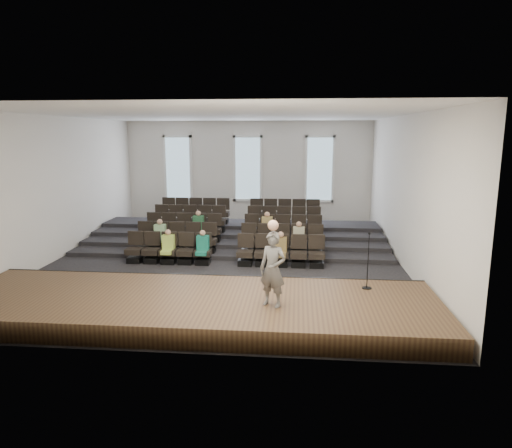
% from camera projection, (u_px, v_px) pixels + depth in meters
% --- Properties ---
extents(ground, '(14.00, 14.00, 0.00)m').
position_uv_depth(ground, '(227.00, 260.00, 16.12)').
color(ground, black).
rests_on(ground, ground).
extents(ceiling, '(12.00, 14.00, 0.02)m').
position_uv_depth(ceiling, '(225.00, 115.00, 15.14)').
color(ceiling, white).
rests_on(ceiling, ground).
extents(wall_back, '(12.00, 0.04, 5.00)m').
position_uv_depth(wall_back, '(248.00, 173.00, 22.49)').
color(wall_back, silver).
rests_on(wall_back, ground).
extents(wall_front, '(12.00, 0.04, 5.00)m').
position_uv_depth(wall_front, '(169.00, 234.00, 8.78)').
color(wall_front, silver).
rests_on(wall_front, ground).
extents(wall_left, '(0.04, 14.00, 5.00)m').
position_uv_depth(wall_left, '(58.00, 188.00, 16.17)').
color(wall_left, silver).
rests_on(wall_left, ground).
extents(wall_right, '(0.04, 14.00, 5.00)m').
position_uv_depth(wall_right, '(405.00, 192.00, 15.10)').
color(wall_right, silver).
rests_on(wall_right, ground).
extents(stage, '(11.80, 3.60, 0.50)m').
position_uv_depth(stage, '(194.00, 307.00, 11.09)').
color(stage, '#523B23').
rests_on(stage, ground).
extents(stage_lip, '(11.80, 0.06, 0.52)m').
position_uv_depth(stage_lip, '(208.00, 283.00, 12.82)').
color(stage_lip, black).
rests_on(stage_lip, ground).
extents(risers, '(11.80, 4.80, 0.60)m').
position_uv_depth(risers, '(238.00, 235.00, 19.18)').
color(risers, black).
rests_on(risers, ground).
extents(seating_rows, '(6.80, 4.70, 1.67)m').
position_uv_depth(seating_rows, '(233.00, 232.00, 17.49)').
color(seating_rows, black).
rests_on(seating_rows, ground).
extents(windows, '(8.44, 0.10, 3.24)m').
position_uv_depth(windows, '(248.00, 169.00, 22.39)').
color(windows, white).
rests_on(windows, wall_back).
extents(audience, '(5.45, 2.64, 1.10)m').
position_uv_depth(audience, '(225.00, 236.00, 16.27)').
color(audience, '#B6D555').
rests_on(audience, seating_rows).
extents(speaker, '(0.75, 0.63, 1.73)m').
position_uv_depth(speaker, '(273.00, 269.00, 10.33)').
color(speaker, '#5C5957').
rests_on(speaker, stage).
extents(mic_stand, '(0.25, 0.25, 1.47)m').
position_uv_depth(mic_stand, '(367.00, 272.00, 11.58)').
color(mic_stand, black).
rests_on(mic_stand, stage).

